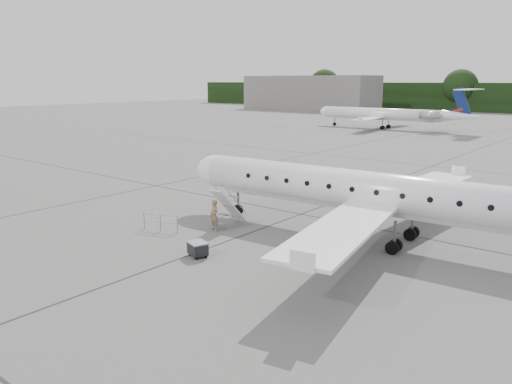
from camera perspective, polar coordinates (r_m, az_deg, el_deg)
The scene contains 8 objects.
ground at distance 23.79m, azimuth 4.95°, elevation -8.41°, with size 320.00×320.00×0.00m, color slate.
terminal_building at distance 152.64m, azimuth 6.20°, elevation 11.20°, with size 40.00×14.00×10.00m, color slate.
main_regional_jet at distance 26.99m, azimuth 14.81°, elevation 2.04°, with size 29.33×21.12×7.52m, color white, non-canonical shape.
airstair at distance 29.85m, azimuth -3.16°, elevation -1.64°, with size 0.85×2.38×2.36m, color white, non-canonical shape.
passenger at distance 28.91m, azimuth -4.80°, elevation -2.69°, with size 0.66×0.44×1.82m, color #816546.
safety_railing at distance 29.38m, azimuth -10.86°, elevation -3.46°, with size 2.20×0.08×1.00m, color gray, non-canonical shape.
baggage_cart at distance 24.95m, azimuth -6.68°, elevation -6.45°, with size 0.93×0.76×0.81m, color black, non-canonical shape.
bg_regional_left at distance 94.22m, azimuth 14.10°, elevation 9.28°, with size 28.07×20.21×7.36m, color white, non-canonical shape.
Camera 1 is at (12.25, -18.54, 8.50)m, focal length 35.00 mm.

